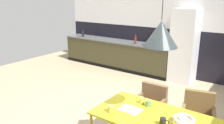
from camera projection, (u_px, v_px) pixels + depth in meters
The scene contains 19 objects.
ground_plane at pixel (104, 117), 4.35m from camera, with size 9.70×9.70×0.00m, color tan.
back_wall_splashback_dark at pixel (169, 52), 6.61m from camera, with size 7.46×0.12×1.35m, color black.
back_wall_panel_upper at pixel (173, 4), 6.23m from camera, with size 7.46×0.12×1.35m, color white.
kitchen_counter at pixel (115, 54), 7.34m from camera, with size 3.82×0.63×0.89m.
refrigerator_column at pixel (184, 46), 5.94m from camera, with size 0.62×0.60×1.96m, color silver.
dining_table at pixel (156, 120), 2.91m from camera, with size 1.63×0.85×0.74m.
armchair_by_stool at pixel (198, 112), 3.49m from camera, with size 0.58×0.57×0.81m.
armchair_head_of_table at pixel (151, 101), 3.85m from camera, with size 0.49×0.47×0.79m.
fruit_bowl at pixel (184, 120), 2.72m from camera, with size 0.27×0.27×0.09m.
open_book at pixel (130, 110), 3.07m from camera, with size 0.29×0.21×0.02m.
mug_tall_blue at pixel (111, 109), 3.00m from camera, with size 0.13×0.09×0.10m.
mug_glass_clear at pixel (142, 100), 3.25m from camera, with size 0.12×0.07×0.09m.
mug_white_ceramic at pixel (148, 104), 3.16m from camera, with size 0.12×0.08×0.08m.
mug_dark_espresso at pixel (163, 121), 2.70m from camera, with size 0.12×0.08×0.09m.
cooking_pot at pixel (154, 44), 6.37m from camera, with size 0.27×0.27×0.15m.
bottle_vinegar_dark at pixel (83, 33), 7.83m from camera, with size 0.07×0.07×0.28m.
bottle_wine_green at pixel (135, 40), 6.62m from camera, with size 0.06×0.06×0.29m.
bottle_spice_small at pixel (164, 43), 6.16m from camera, with size 0.08×0.08×0.29m.
pendant_lamp_over_table_near at pixel (161, 34), 2.59m from camera, with size 0.40×0.40×1.00m.
Camera 1 is at (2.40, -3.06, 2.22)m, focal length 36.05 mm.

